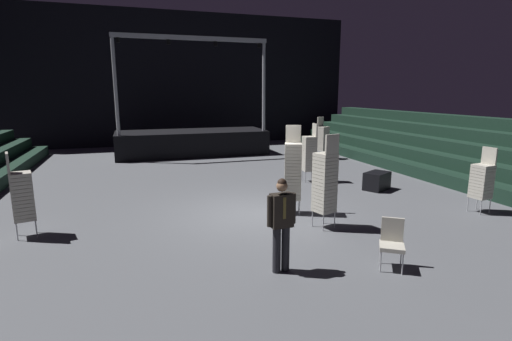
{
  "coord_description": "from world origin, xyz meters",
  "views": [
    {
      "loc": [
        -3.04,
        -9.67,
        3.27
      ],
      "look_at": [
        -0.22,
        -0.99,
        1.4
      ],
      "focal_mm": 27.13,
      "sensor_mm": 36.0,
      "label": 1
    }
  ],
  "objects_px": {
    "equipment_road_case": "(377,181)",
    "chair_stack_front_right": "(325,182)",
    "loose_chair_near_man": "(392,241)",
    "man_with_tie": "(282,220)",
    "chair_stack_rear_left": "(293,170)",
    "chair_stack_mid_centre": "(309,153)",
    "chair_stack_mid_right": "(482,180)",
    "chair_stack_front_left": "(22,195)",
    "chair_stack_mid_left": "(323,138)",
    "stage_riser": "(192,141)"
  },
  "relations": [
    {
      "from": "chair_stack_front_right",
      "to": "chair_stack_mid_right",
      "type": "bearing_deg",
      "value": -18.59
    },
    {
      "from": "chair_stack_front_right",
      "to": "chair_stack_mid_left",
      "type": "relative_size",
      "value": 1.12
    },
    {
      "from": "chair_stack_front_right",
      "to": "equipment_road_case",
      "type": "relative_size",
      "value": 2.56
    },
    {
      "from": "chair_stack_mid_left",
      "to": "chair_stack_mid_centre",
      "type": "height_order",
      "value": "chair_stack_mid_centre"
    },
    {
      "from": "equipment_road_case",
      "to": "chair_stack_front_left",
      "type": "bearing_deg",
      "value": -173.12
    },
    {
      "from": "stage_riser",
      "to": "chair_stack_mid_left",
      "type": "bearing_deg",
      "value": -29.18
    },
    {
      "from": "stage_riser",
      "to": "chair_stack_front_left",
      "type": "height_order",
      "value": "stage_riser"
    },
    {
      "from": "chair_stack_mid_left",
      "to": "chair_stack_mid_centre",
      "type": "bearing_deg",
      "value": 36.03
    },
    {
      "from": "chair_stack_mid_right",
      "to": "loose_chair_near_man",
      "type": "xyz_separation_m",
      "value": [
        -4.5,
        -2.15,
        -0.37
      ]
    },
    {
      "from": "man_with_tie",
      "to": "chair_stack_rear_left",
      "type": "distance_m",
      "value": 3.54
    },
    {
      "from": "chair_stack_mid_right",
      "to": "equipment_road_case",
      "type": "distance_m",
      "value": 3.29
    },
    {
      "from": "man_with_tie",
      "to": "chair_stack_mid_right",
      "type": "bearing_deg",
      "value": -170.06
    },
    {
      "from": "chair_stack_front_right",
      "to": "chair_stack_mid_centre",
      "type": "relative_size",
      "value": 1.08
    },
    {
      "from": "loose_chair_near_man",
      "to": "chair_stack_mid_left",
      "type": "bearing_deg",
      "value": -77.35
    },
    {
      "from": "chair_stack_rear_left",
      "to": "loose_chair_near_man",
      "type": "bearing_deg",
      "value": 118.78
    },
    {
      "from": "chair_stack_front_right",
      "to": "chair_stack_rear_left",
      "type": "xyz_separation_m",
      "value": [
        -0.29,
        1.28,
        0.04
      ]
    },
    {
      "from": "chair_stack_mid_centre",
      "to": "stage_riser",
      "type": "bearing_deg",
      "value": 27.08
    },
    {
      "from": "chair_stack_mid_centre",
      "to": "chair_stack_front_right",
      "type": "bearing_deg",
      "value": 163.33
    },
    {
      "from": "chair_stack_mid_left",
      "to": "chair_stack_front_left",
      "type": "bearing_deg",
      "value": 11.92
    },
    {
      "from": "chair_stack_front_left",
      "to": "chair_stack_mid_left",
      "type": "xyz_separation_m",
      "value": [
        11.38,
        7.35,
        0.04
      ]
    },
    {
      "from": "man_with_tie",
      "to": "chair_stack_rear_left",
      "type": "height_order",
      "value": "chair_stack_rear_left"
    },
    {
      "from": "chair_stack_front_left",
      "to": "chair_stack_mid_centre",
      "type": "xyz_separation_m",
      "value": [
        8.59,
        3.05,
        0.08
      ]
    },
    {
      "from": "chair_stack_front_left",
      "to": "chair_stack_mid_centre",
      "type": "bearing_deg",
      "value": 95.05
    },
    {
      "from": "chair_stack_mid_left",
      "to": "chair_stack_mid_right",
      "type": "bearing_deg",
      "value": 69.45
    },
    {
      "from": "chair_stack_mid_right",
      "to": "loose_chair_near_man",
      "type": "bearing_deg",
      "value": 107.47
    },
    {
      "from": "man_with_tie",
      "to": "equipment_road_case",
      "type": "relative_size",
      "value": 1.96
    },
    {
      "from": "chair_stack_front_left",
      "to": "loose_chair_near_man",
      "type": "bearing_deg",
      "value": 46.07
    },
    {
      "from": "chair_stack_mid_centre",
      "to": "chair_stack_rear_left",
      "type": "xyz_separation_m",
      "value": [
        -2.09,
        -3.32,
        0.13
      ]
    },
    {
      "from": "loose_chair_near_man",
      "to": "man_with_tie",
      "type": "bearing_deg",
      "value": 20.74
    },
    {
      "from": "chair_stack_front_left",
      "to": "chair_stack_front_right",
      "type": "distance_m",
      "value": 6.96
    },
    {
      "from": "man_with_tie",
      "to": "chair_stack_front_right",
      "type": "relative_size",
      "value": 0.77
    },
    {
      "from": "stage_riser",
      "to": "equipment_road_case",
      "type": "distance_m",
      "value": 10.58
    },
    {
      "from": "chair_stack_front_left",
      "to": "chair_stack_rear_left",
      "type": "distance_m",
      "value": 6.5
    },
    {
      "from": "chair_stack_front_right",
      "to": "chair_stack_mid_centre",
      "type": "height_order",
      "value": "chair_stack_front_right"
    },
    {
      "from": "chair_stack_mid_left",
      "to": "equipment_road_case",
      "type": "relative_size",
      "value": 2.28
    },
    {
      "from": "man_with_tie",
      "to": "chair_stack_mid_left",
      "type": "distance_m",
      "value": 12.58
    },
    {
      "from": "loose_chair_near_man",
      "to": "chair_stack_rear_left",
      "type": "bearing_deg",
      "value": -48.74
    },
    {
      "from": "chair_stack_front_left",
      "to": "chair_stack_mid_left",
      "type": "relative_size",
      "value": 0.96
    },
    {
      "from": "equipment_road_case",
      "to": "chair_stack_front_right",
      "type": "bearing_deg",
      "value": -141.21
    },
    {
      "from": "chair_stack_mid_centre",
      "to": "man_with_tie",
      "type": "bearing_deg",
      "value": 155.24
    },
    {
      "from": "man_with_tie",
      "to": "loose_chair_near_man",
      "type": "relative_size",
      "value": 1.87
    },
    {
      "from": "stage_riser",
      "to": "chair_stack_mid_left",
      "type": "height_order",
      "value": "stage_riser"
    },
    {
      "from": "man_with_tie",
      "to": "chair_stack_front_right",
      "type": "height_order",
      "value": "chair_stack_front_right"
    },
    {
      "from": "equipment_road_case",
      "to": "loose_chair_near_man",
      "type": "distance_m",
      "value": 6.13
    },
    {
      "from": "chair_stack_front_right",
      "to": "chair_stack_mid_right",
      "type": "xyz_separation_m",
      "value": [
        4.66,
        -0.22,
        -0.25
      ]
    },
    {
      "from": "stage_riser",
      "to": "chair_stack_front_right",
      "type": "xyz_separation_m",
      "value": [
        1.32,
        -12.21,
        0.45
      ]
    },
    {
      "from": "chair_stack_mid_left",
      "to": "equipment_road_case",
      "type": "height_order",
      "value": "chair_stack_mid_left"
    },
    {
      "from": "man_with_tie",
      "to": "chair_stack_rear_left",
      "type": "bearing_deg",
      "value": -120.9
    },
    {
      "from": "chair_stack_front_right",
      "to": "chair_stack_mid_centre",
      "type": "xyz_separation_m",
      "value": [
        1.8,
        4.6,
        -0.08
      ]
    },
    {
      "from": "chair_stack_front_left",
      "to": "equipment_road_case",
      "type": "height_order",
      "value": "chair_stack_front_left"
    }
  ]
}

